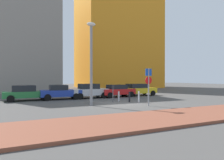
# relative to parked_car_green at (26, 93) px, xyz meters

# --- Properties ---
(ground_plane) EXTENTS (120.00, 120.00, 0.00)m
(ground_plane) POSITION_rel_parked_car_green_xyz_m (7.09, -5.85, -0.76)
(ground_plane) COLOR #4C4947
(sidewalk_brick) EXTENTS (40.00, 3.70, 0.14)m
(sidewalk_brick) POSITION_rel_parked_car_green_xyz_m (7.09, -12.16, -0.69)
(sidewalk_brick) COLOR brown
(sidewalk_brick) RESTS_ON ground
(parked_car_green) EXTENTS (4.39, 2.25, 1.47)m
(parked_car_green) POSITION_rel_parked_car_green_xyz_m (0.00, 0.00, 0.00)
(parked_car_green) COLOR #237238
(parked_car_green) RESTS_ON ground
(parked_car_blue) EXTENTS (4.03, 2.09, 1.48)m
(parked_car_blue) POSITION_rel_parked_car_green_xyz_m (3.15, -0.20, -0.00)
(parked_car_blue) COLOR #1E389E
(parked_car_blue) RESTS_ON ground
(parked_car_silver) EXTENTS (3.99, 2.12, 1.55)m
(parked_car_silver) POSITION_rel_parked_car_green_xyz_m (6.21, -0.19, 0.05)
(parked_car_silver) COLOR #B7BABF
(parked_car_silver) RESTS_ON ground
(parked_car_red) EXTENTS (4.08, 2.27, 1.41)m
(parked_car_red) POSITION_rel_parked_car_green_xyz_m (9.52, -0.18, -0.01)
(parked_car_red) COLOR red
(parked_car_red) RESTS_ON ground
(parked_car_yellow) EXTENTS (4.33, 2.11, 1.46)m
(parked_car_yellow) POSITION_rel_parked_car_green_xyz_m (12.65, 0.25, 0.02)
(parked_car_yellow) COLOR gold
(parked_car_yellow) RESTS_ON ground
(parking_sign_post) EXTENTS (0.60, 0.10, 2.92)m
(parking_sign_post) POSITION_rel_parked_car_green_xyz_m (8.57, -7.80, 1.08)
(parking_sign_post) COLOR gray
(parking_sign_post) RESTS_ON ground
(parking_meter) EXTENTS (0.18, 0.14, 1.51)m
(parking_meter) POSITION_rel_parked_car_green_xyz_m (7.10, -4.40, 0.21)
(parking_meter) COLOR #4C4C51
(parking_meter) RESTS_ON ground
(street_lamp) EXTENTS (0.70, 0.36, 6.51)m
(street_lamp) POSITION_rel_parked_car_green_xyz_m (4.58, -5.84, 3.10)
(street_lamp) COLOR gray
(street_lamp) RESTS_ON ground
(traffic_bollard_near) EXTENTS (0.15, 0.15, 0.91)m
(traffic_bollard_near) POSITION_rel_parked_car_green_xyz_m (7.88, -3.99, -0.30)
(traffic_bollard_near) COLOR #B7B7BC
(traffic_bollard_near) RESTS_ON ground
(traffic_bollard_mid) EXTENTS (0.13, 0.13, 1.02)m
(traffic_bollard_mid) POSITION_rel_parked_car_green_xyz_m (8.95, -5.79, -0.25)
(traffic_bollard_mid) COLOR #B7B7BC
(traffic_bollard_mid) RESTS_ON ground
(traffic_bollard_far) EXTENTS (0.15, 0.15, 0.92)m
(traffic_bollard_far) POSITION_rel_parked_car_green_xyz_m (8.45, -5.01, -0.30)
(traffic_bollard_far) COLOR black
(traffic_bollard_far) RESTS_ON ground
(traffic_bollard_edge) EXTENTS (0.17, 0.17, 1.04)m
(traffic_bollard_edge) POSITION_rel_parked_car_green_xyz_m (4.97, -4.70, -0.24)
(traffic_bollard_edge) COLOR black
(traffic_bollard_edge) RESTS_ON ground
(building_colorful_midrise) EXTENTS (17.12, 13.62, 29.62)m
(building_colorful_midrise) POSITION_rel_parked_car_green_xyz_m (19.72, 21.07, 14.05)
(building_colorful_midrise) COLOR orange
(building_colorful_midrise) RESTS_ON ground
(building_under_construction) EXTENTS (12.90, 14.24, 16.89)m
(building_under_construction) POSITION_rel_parked_car_green_xyz_m (-1.22, 17.20, 7.69)
(building_under_construction) COLOR gray
(building_under_construction) RESTS_ON ground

